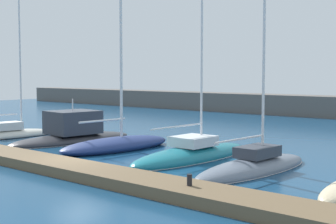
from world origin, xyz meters
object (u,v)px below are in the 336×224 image
(motorboat_charcoal_second, at_px, (73,134))
(sailboat_navy_third, at_px, (117,142))
(sailboat_slate_fifth, at_px, (254,166))
(sailboat_ivory_nearest, at_px, (10,134))
(dock_bollard, at_px, (189,180))
(sailboat_teal_fourth, at_px, (193,154))

(motorboat_charcoal_second, relative_size, sailboat_navy_third, 0.55)
(sailboat_slate_fifth, bearing_deg, sailboat_ivory_nearest, 93.88)
(dock_bollard, bearing_deg, sailboat_slate_fifth, 98.64)
(sailboat_slate_fifth, bearing_deg, sailboat_teal_fourth, 81.12)
(sailboat_ivory_nearest, relative_size, motorboat_charcoal_second, 1.25)
(sailboat_teal_fourth, relative_size, sailboat_slate_fifth, 1.01)
(sailboat_navy_third, height_order, sailboat_slate_fifth, sailboat_slate_fifth)
(sailboat_ivory_nearest, bearing_deg, sailboat_slate_fifth, -83.26)
(sailboat_ivory_nearest, height_order, sailboat_teal_fourth, sailboat_teal_fourth)
(sailboat_ivory_nearest, bearing_deg, sailboat_navy_third, -79.04)
(motorboat_charcoal_second, distance_m, sailboat_navy_third, 4.87)
(sailboat_ivory_nearest, distance_m, motorboat_charcoal_second, 5.60)
(motorboat_charcoal_second, xyz_separation_m, dock_bollard, (15.81, -6.90, 0.16))
(sailboat_ivory_nearest, distance_m, dock_bollard, 21.86)
(motorboat_charcoal_second, height_order, sailboat_teal_fourth, sailboat_teal_fourth)
(motorboat_charcoal_second, bearing_deg, dock_bollard, -108.67)
(sailboat_navy_third, bearing_deg, sailboat_ivory_nearest, 99.11)
(motorboat_charcoal_second, bearing_deg, sailboat_ivory_nearest, 111.00)
(dock_bollard, bearing_deg, sailboat_teal_fourth, 127.55)
(sailboat_ivory_nearest, bearing_deg, dock_bollard, -99.46)
(sailboat_slate_fifth, bearing_deg, sailboat_navy_third, 89.55)
(sailboat_slate_fifth, bearing_deg, motorboat_charcoal_second, 88.65)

